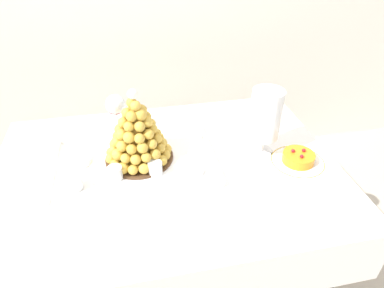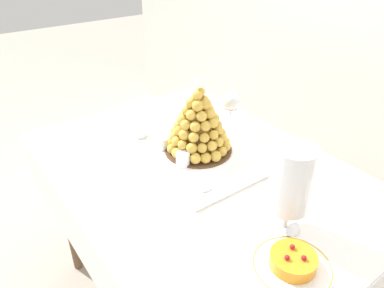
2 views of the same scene
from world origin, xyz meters
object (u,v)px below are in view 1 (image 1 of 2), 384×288
at_px(fruit_tart_plate, 298,159).
at_px(dessert_cup_mid_right, 197,167).
at_px(dessert_cup_centre, 155,169).
at_px(creme_brulee_ramekin, 80,160).
at_px(wine_glass, 115,106).
at_px(serving_tray, 136,163).
at_px(croquembouche, 137,134).
at_px(dessert_cup_left, 74,182).
at_px(macaron_goblet, 266,116).
at_px(dessert_cup_mid_left, 115,173).

bearing_deg(fruit_tart_plate, dessert_cup_mid_right, 177.49).
height_order(dessert_cup_centre, dessert_cup_mid_right, dessert_cup_centre).
relative_size(creme_brulee_ramekin, fruit_tart_plate, 0.40).
relative_size(fruit_tart_plate, wine_glass, 1.21).
height_order(serving_tray, croquembouche, croquembouche).
distance_m(serving_tray, croquembouche, 0.12).
distance_m(dessert_cup_left, macaron_goblet, 0.73).
bearing_deg(creme_brulee_ramekin, serving_tray, -11.47).
distance_m(serving_tray, dessert_cup_left, 0.24).
relative_size(dessert_cup_left, dessert_cup_centre, 1.11).
height_order(dessert_cup_left, macaron_goblet, macaron_goblet).
height_order(dessert_cup_centre, wine_glass, wine_glass).
height_order(dessert_cup_mid_right, macaron_goblet, macaron_goblet).
relative_size(serving_tray, dessert_cup_left, 10.38).
bearing_deg(macaron_goblet, dessert_cup_mid_left, -174.46).
height_order(dessert_cup_mid_left, fruit_tart_plate, dessert_cup_mid_left).
bearing_deg(croquembouche, dessert_cup_centre, -64.67).
bearing_deg(fruit_tart_plate, creme_brulee_ramekin, 169.07).
xyz_separation_m(croquembouche, fruit_tart_plate, (0.60, -0.14, -0.11)).
bearing_deg(dessert_cup_mid_left, dessert_cup_centre, -1.61).
relative_size(dessert_cup_centre, macaron_goblet, 0.19).
xyz_separation_m(dessert_cup_mid_left, macaron_goblet, (0.58, 0.06, 0.14)).
height_order(croquembouche, dessert_cup_left, croquembouche).
height_order(dessert_cup_centre, macaron_goblet, macaron_goblet).
bearing_deg(wine_glass, fruit_tart_plate, -28.83).
bearing_deg(macaron_goblet, dessert_cup_centre, -172.12).
height_order(croquembouche, dessert_cup_centre, croquembouche).
height_order(dessert_cup_mid_right, fruit_tart_plate, dessert_cup_mid_right).
relative_size(macaron_goblet, fruit_tart_plate, 1.29).
bearing_deg(serving_tray, wine_glass, 102.26).
bearing_deg(croquembouche, serving_tray, -123.88).
height_order(serving_tray, dessert_cup_mid_left, dessert_cup_mid_left).
bearing_deg(creme_brulee_ramekin, croquembouche, -4.12).
height_order(dessert_cup_centre, fruit_tart_plate, dessert_cup_centre).
distance_m(croquembouche, wine_glass, 0.24).
distance_m(dessert_cup_mid_left, wine_glass, 0.34).
distance_m(dessert_cup_left, fruit_tart_plate, 0.83).
xyz_separation_m(serving_tray, dessert_cup_mid_left, (-0.08, -0.08, 0.03)).
bearing_deg(fruit_tart_plate, serving_tray, 169.25).
distance_m(dessert_cup_centre, fruit_tart_plate, 0.55).
bearing_deg(dessert_cup_centre, fruit_tart_plate, -3.67).
relative_size(dessert_cup_mid_left, dessert_cup_mid_right, 0.93).
relative_size(croquembouche, fruit_tart_plate, 1.40).
bearing_deg(macaron_goblet, croquembouche, 174.37).
relative_size(serving_tray, fruit_tart_plate, 2.86).
distance_m(macaron_goblet, fruit_tart_plate, 0.21).
xyz_separation_m(serving_tray, dessert_cup_mid_right, (0.22, -0.10, 0.02)).
relative_size(dessert_cup_centre, fruit_tart_plate, 0.25).
distance_m(dessert_cup_left, dessert_cup_mid_left, 0.14).
bearing_deg(wine_glass, dessert_cup_left, -114.71).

